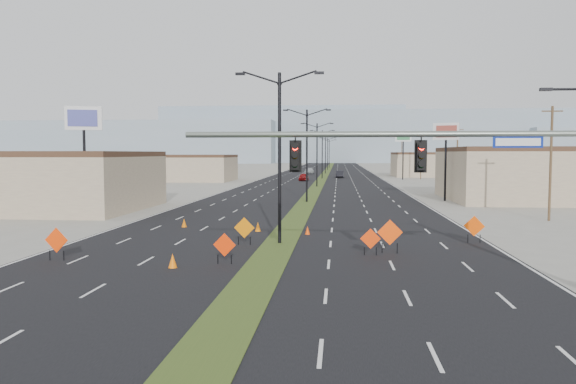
# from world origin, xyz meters

# --- Properties ---
(ground) EXTENTS (600.00, 600.00, 0.00)m
(ground) POSITION_xyz_m (0.00, 0.00, 0.00)
(ground) COLOR gray
(ground) RESTS_ON ground
(road_surface) EXTENTS (25.00, 400.00, 0.02)m
(road_surface) POSITION_xyz_m (0.00, 100.00, 0.00)
(road_surface) COLOR black
(road_surface) RESTS_ON ground
(median_strip) EXTENTS (2.00, 400.00, 0.04)m
(median_strip) POSITION_xyz_m (0.00, 100.00, 0.00)
(median_strip) COLOR #394F1C
(median_strip) RESTS_ON ground
(building_sw_far) EXTENTS (30.00, 14.00, 4.50)m
(building_sw_far) POSITION_xyz_m (-32.00, 85.00, 2.25)
(building_sw_far) COLOR tan
(building_sw_far) RESTS_ON ground
(building_se_far) EXTENTS (44.00, 16.00, 5.00)m
(building_se_far) POSITION_xyz_m (38.00, 110.00, 2.50)
(building_se_far) COLOR tan
(building_se_far) RESTS_ON ground
(mesa_west) EXTENTS (180.00, 50.00, 22.00)m
(mesa_west) POSITION_xyz_m (-120.00, 280.00, 11.00)
(mesa_west) COLOR #8597A5
(mesa_west) RESTS_ON ground
(mesa_center) EXTENTS (220.00, 50.00, 28.00)m
(mesa_center) POSITION_xyz_m (40.00, 300.00, 14.00)
(mesa_center) COLOR #8597A5
(mesa_center) RESTS_ON ground
(mesa_backdrop) EXTENTS (140.00, 50.00, 32.00)m
(mesa_backdrop) POSITION_xyz_m (-30.00, 320.00, 16.00)
(mesa_backdrop) COLOR #8597A5
(mesa_backdrop) RESTS_ON ground
(signal_mast) EXTENTS (16.30, 0.60, 8.00)m
(signal_mast) POSITION_xyz_m (8.56, 2.00, 4.79)
(signal_mast) COLOR slate
(signal_mast) RESTS_ON ground
(streetlight_0) EXTENTS (5.15, 0.24, 10.02)m
(streetlight_0) POSITION_xyz_m (0.00, 12.00, 5.42)
(streetlight_0) COLOR black
(streetlight_0) RESTS_ON ground
(streetlight_1) EXTENTS (5.15, 0.24, 10.02)m
(streetlight_1) POSITION_xyz_m (0.00, 40.00, 5.42)
(streetlight_1) COLOR black
(streetlight_1) RESTS_ON ground
(streetlight_2) EXTENTS (5.15, 0.24, 10.02)m
(streetlight_2) POSITION_xyz_m (0.00, 68.00, 5.42)
(streetlight_2) COLOR black
(streetlight_2) RESTS_ON ground
(streetlight_3) EXTENTS (5.15, 0.24, 10.02)m
(streetlight_3) POSITION_xyz_m (0.00, 96.00, 5.42)
(streetlight_3) COLOR black
(streetlight_3) RESTS_ON ground
(streetlight_4) EXTENTS (5.15, 0.24, 10.02)m
(streetlight_4) POSITION_xyz_m (0.00, 124.00, 5.42)
(streetlight_4) COLOR black
(streetlight_4) RESTS_ON ground
(streetlight_5) EXTENTS (5.15, 0.24, 10.02)m
(streetlight_5) POSITION_xyz_m (0.00, 152.00, 5.42)
(streetlight_5) COLOR black
(streetlight_5) RESTS_ON ground
(streetlight_6) EXTENTS (5.15, 0.24, 10.02)m
(streetlight_6) POSITION_xyz_m (0.00, 180.00, 5.42)
(streetlight_6) COLOR black
(streetlight_6) RESTS_ON ground
(utility_pole_0) EXTENTS (1.60, 0.20, 9.00)m
(utility_pole_0) POSITION_xyz_m (20.00, 25.00, 4.67)
(utility_pole_0) COLOR #4C3823
(utility_pole_0) RESTS_ON ground
(utility_pole_1) EXTENTS (1.60, 0.20, 9.00)m
(utility_pole_1) POSITION_xyz_m (20.00, 60.00, 4.67)
(utility_pole_1) COLOR #4C3823
(utility_pole_1) RESTS_ON ground
(utility_pole_2) EXTENTS (1.60, 0.20, 9.00)m
(utility_pole_2) POSITION_xyz_m (20.00, 95.00, 4.67)
(utility_pole_2) COLOR #4C3823
(utility_pole_2) RESTS_ON ground
(utility_pole_3) EXTENTS (1.60, 0.20, 9.00)m
(utility_pole_3) POSITION_xyz_m (20.00, 130.00, 4.67)
(utility_pole_3) COLOR #4C3823
(utility_pole_3) RESTS_ON ground
(car_left) EXTENTS (1.79, 4.24, 1.43)m
(car_left) POSITION_xyz_m (-3.28, 86.85, 0.72)
(car_left) COLOR maroon
(car_left) RESTS_ON ground
(car_mid) EXTENTS (1.69, 4.64, 1.52)m
(car_mid) POSITION_xyz_m (3.68, 100.30, 0.76)
(car_mid) COLOR black
(car_mid) RESTS_ON ground
(car_far) EXTENTS (2.32, 5.20, 1.48)m
(car_far) POSITION_xyz_m (-4.09, 123.12, 0.74)
(car_far) COLOR #A5ABAE
(car_far) RESTS_ON ground
(construction_sign_0) EXTENTS (1.24, 0.16, 1.66)m
(construction_sign_0) POSITION_xyz_m (-10.50, 5.79, 0.97)
(construction_sign_0) COLOR #EE3705
(construction_sign_0) RESTS_ON ground
(construction_sign_1) EXTENTS (1.13, 0.18, 1.51)m
(construction_sign_1) POSITION_xyz_m (-2.00, 5.67, 0.88)
(construction_sign_1) COLOR #F23205
(construction_sign_1) RESTS_ON ground
(construction_sign_2) EXTENTS (1.22, 0.12, 1.62)m
(construction_sign_2) POSITION_xyz_m (-2.00, 11.35, 0.95)
(construction_sign_2) COLOR #D66D04
(construction_sign_2) RESTS_ON ground
(construction_sign_3) EXTENTS (1.07, 0.05, 1.42)m
(construction_sign_3) POSITION_xyz_m (5.13, 8.64, 0.83)
(construction_sign_3) COLOR #F13505
(construction_sign_3) RESTS_ON ground
(construction_sign_4) EXTENTS (1.36, 0.17, 1.82)m
(construction_sign_4) POSITION_xyz_m (6.19, 9.32, 1.08)
(construction_sign_4) COLOR #FF4305
(construction_sign_4) RESTS_ON ground
(construction_sign_5) EXTENTS (1.15, 0.48, 1.62)m
(construction_sign_5) POSITION_xyz_m (11.50, 13.31, 0.95)
(construction_sign_5) COLOR #F74C05
(construction_sign_5) RESTS_ON ground
(cone_0) EXTENTS (0.54, 0.54, 0.69)m
(cone_0) POSITION_xyz_m (-4.22, 4.54, 0.34)
(cone_0) COLOR #FF6D05
(cone_0) RESTS_ON ground
(cone_1) EXTENTS (0.40, 0.40, 0.65)m
(cone_1) POSITION_xyz_m (-2.01, 16.92, 0.33)
(cone_1) COLOR orange
(cone_1) RESTS_ON ground
(cone_2) EXTENTS (0.43, 0.43, 0.56)m
(cone_2) POSITION_xyz_m (1.44, 15.79, 0.28)
(cone_2) COLOR #FA4505
(cone_2) RESTS_ON ground
(cone_3) EXTENTS (0.50, 0.50, 0.64)m
(cone_3) POSITION_xyz_m (-7.61, 18.58, 0.32)
(cone_3) COLOR #D76004
(cone_3) RESTS_ON ground
(pole_sign_west) EXTENTS (3.01, 1.30, 9.36)m
(pole_sign_west) POSITION_xyz_m (-18.51, 26.18, 7.63)
(pole_sign_west) COLOR black
(pole_sign_west) RESTS_ON ground
(pole_sign_east_near) EXTENTS (2.74, 1.42, 8.67)m
(pole_sign_east_near) POSITION_xyz_m (15.29, 43.17, 7.03)
(pole_sign_east_near) COLOR black
(pole_sign_east_near) RESTS_ON ground
(pole_sign_east_far) EXTENTS (3.19, 0.64, 9.73)m
(pole_sign_east_far) POSITION_xyz_m (16.23, 93.29, 7.95)
(pole_sign_east_far) COLOR black
(pole_sign_east_far) RESTS_ON ground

